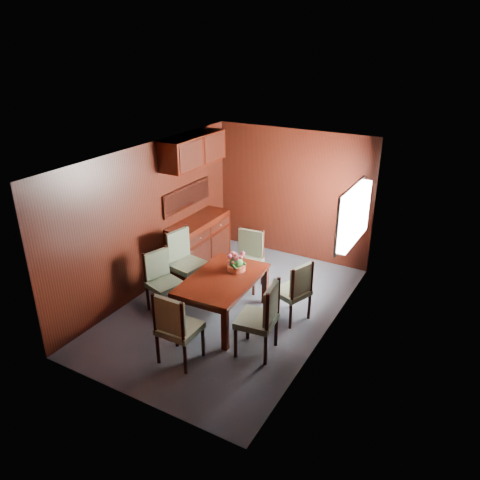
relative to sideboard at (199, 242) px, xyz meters
The scene contains 11 objects.
ground 1.66m from the sideboard, 38.66° to the right, with size 4.50×4.50×0.00m, color #404957.
room_shell 1.78m from the sideboard, 30.23° to the right, with size 3.06×4.52×2.41m.
sideboard is the anchor object (origin of this frame).
dining_table 1.81m from the sideboard, 45.13° to the right, with size 0.98×1.49×0.68m.
chair_left_near 1.55m from the sideboard, 77.59° to the right, with size 0.55×0.56×0.96m.
chair_left_far 0.98m from the sideboard, 70.93° to the right, with size 0.57×0.59×1.07m.
chair_right_near 2.78m from the sideboard, 38.94° to the right, with size 0.54×0.55×1.05m.
chair_right_far 2.38m from the sideboard, 20.24° to the right, with size 0.57×0.58×0.96m.
chair_head 2.80m from the sideboard, 62.08° to the right, with size 0.49×0.47×1.03m.
chair_foot 1.16m from the sideboard, 11.49° to the right, with size 0.51×0.50×0.99m.
flower_centerpiece 1.68m from the sideboard, 36.07° to the right, with size 0.29×0.29×0.29m.
Camera 1 is at (3.17, -5.35, 3.92)m, focal length 35.00 mm.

